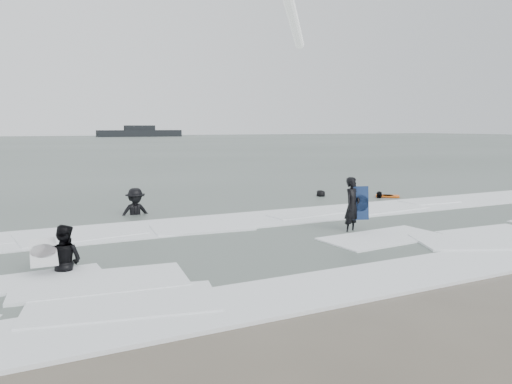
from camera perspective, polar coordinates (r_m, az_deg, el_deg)
name	(u,v)px	position (r m, az deg, el deg)	size (l,w,h in m)	color
ground	(360,272)	(10.76, 11.82, -8.97)	(320.00, 320.00, 0.00)	brown
sea	(57,145)	(88.42, -21.77, 5.06)	(320.00, 320.00, 0.00)	#47544C
surfer_centre	(352,233)	(14.54, 10.87, -4.63)	(0.59, 0.39, 1.63)	black
surfer_wading	(65,273)	(11.19, -20.97, -8.68)	(0.77, 0.60, 1.58)	black
surfer_breaker	(136,217)	(17.35, -13.57, -2.74)	(1.18, 0.68, 1.82)	black
surfer_right_near	(379,199)	(21.42, 13.89, -0.83)	(0.88, 0.36, 1.49)	black
surfer_right_far	(321,198)	(21.53, 7.40, -0.63)	(0.72, 0.47, 1.47)	black
surf_foam	(277,236)	(13.77, 2.37, -5.01)	(30.03, 9.06, 0.09)	white
bodyboards	(303,211)	(15.15, 5.39, -2.12)	(14.48, 6.79, 1.25)	#0E2045
vessel_horizon	(140,133)	(149.71, -13.15, 6.63)	(23.99, 4.28, 3.26)	black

